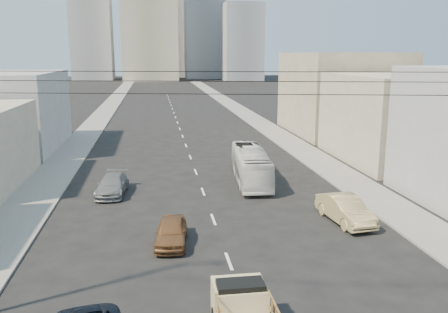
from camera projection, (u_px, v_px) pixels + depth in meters
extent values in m
cube|color=slate|center=(105.00, 112.00, 81.20)|extent=(3.50, 180.00, 0.12)
cube|color=slate|center=(239.00, 110.00, 84.57)|extent=(3.50, 180.00, 0.12)
cube|color=silver|center=(229.00, 261.00, 22.97)|extent=(0.15, 2.00, 0.01)
cube|color=silver|center=(213.00, 219.00, 28.77)|extent=(0.15, 2.00, 0.01)
cube|color=silver|center=(203.00, 192.00, 34.57)|extent=(0.15, 2.00, 0.01)
cube|color=silver|center=(196.00, 172.00, 40.36)|extent=(0.15, 2.00, 0.01)
cube|color=silver|center=(190.00, 157.00, 46.16)|extent=(0.15, 2.00, 0.01)
cube|color=silver|center=(186.00, 145.00, 51.96)|extent=(0.15, 2.00, 0.01)
cube|color=silver|center=(183.00, 136.00, 57.76)|extent=(0.15, 2.00, 0.01)
cube|color=silver|center=(180.00, 129.00, 63.56)|extent=(0.15, 2.00, 0.01)
cube|color=silver|center=(177.00, 122.00, 69.36)|extent=(0.15, 2.00, 0.01)
cube|color=silver|center=(176.00, 117.00, 75.16)|extent=(0.15, 2.00, 0.01)
cube|color=silver|center=(174.00, 113.00, 80.96)|extent=(0.15, 2.00, 0.01)
cube|color=silver|center=(172.00, 109.00, 86.76)|extent=(0.15, 2.00, 0.01)
cube|color=silver|center=(171.00, 105.00, 92.56)|extent=(0.15, 2.00, 0.01)
cube|color=silver|center=(170.00, 102.00, 98.36)|extent=(0.15, 2.00, 0.01)
cube|color=silver|center=(169.00, 100.00, 104.16)|extent=(0.15, 2.00, 0.01)
cube|color=silver|center=(168.00, 97.00, 109.96)|extent=(0.15, 2.00, 0.01)
cube|color=silver|center=(167.00, 95.00, 115.76)|extent=(0.15, 2.00, 0.01)
cube|color=#CAB688|center=(239.00, 303.00, 17.27)|extent=(1.90, 1.60, 1.50)
cube|color=black|center=(240.00, 291.00, 16.90)|extent=(1.70, 0.90, 0.70)
imported|color=silver|center=(251.00, 165.00, 37.04)|extent=(3.01, 9.68, 2.65)
imported|color=brown|center=(171.00, 232.00, 24.92)|extent=(2.03, 4.15, 1.36)
imported|color=tan|center=(345.00, 209.00, 28.16)|extent=(2.22, 4.95, 1.58)
imported|color=slate|center=(112.00, 185.00, 33.79)|extent=(2.34, 4.86, 1.37)
cylinder|color=black|center=(262.00, 72.00, 14.71)|extent=(23.01, 5.02, 0.02)
cylinder|color=black|center=(262.00, 81.00, 14.77)|extent=(23.01, 5.02, 0.02)
cylinder|color=black|center=(262.00, 94.00, 14.86)|extent=(23.01, 5.02, 0.02)
cube|color=#A89F87|center=(401.00, 118.00, 44.25)|extent=(11.00, 14.00, 8.00)
cube|color=gray|center=(341.00, 93.00, 59.58)|extent=(12.00, 16.00, 10.00)
cube|color=gray|center=(204.00, 28.00, 192.40)|extent=(16.00, 16.00, 40.00)
cube|color=gray|center=(92.00, 35.00, 181.88)|extent=(15.00, 15.00, 34.00)
cube|color=#959598|center=(173.00, 25.00, 204.75)|extent=(18.00, 18.00, 44.00)
cube|color=gray|center=(242.00, 42.00, 176.07)|extent=(14.00, 14.00, 28.00)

